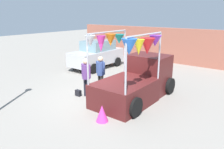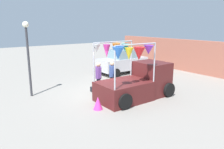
# 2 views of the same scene
# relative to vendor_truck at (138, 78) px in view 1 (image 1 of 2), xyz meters

# --- Properties ---
(ground_plane) EXTENTS (60.00, 60.00, 0.00)m
(ground_plane) POSITION_rel_vendor_truck_xyz_m (-1.51, -1.11, -0.90)
(ground_plane) COLOR gray
(vendor_truck) EXTENTS (2.39, 4.06, 2.97)m
(vendor_truck) POSITION_rel_vendor_truck_xyz_m (0.00, 0.00, 0.00)
(vendor_truck) COLOR #4C1919
(vendor_truck) RESTS_ON ground
(parked_car) EXTENTS (1.88, 4.00, 1.88)m
(parked_car) POSITION_rel_vendor_truck_xyz_m (-5.14, 3.05, 0.05)
(parked_car) COLOR #B7B7BC
(parked_car) RESTS_ON ground
(person_customer) EXTENTS (0.53, 0.34, 1.76)m
(person_customer) POSITION_rel_vendor_truck_xyz_m (-1.89, -1.31, 0.17)
(person_customer) COLOR black
(person_customer) RESTS_ON ground
(person_vendor) EXTENTS (0.53, 0.34, 1.73)m
(person_vendor) POSITION_rel_vendor_truck_xyz_m (-1.82, -0.41, 0.15)
(person_vendor) COLOR #2D2823
(person_vendor) RESTS_ON ground
(handbag) EXTENTS (0.28, 0.16, 0.28)m
(handbag) POSITION_rel_vendor_truck_xyz_m (-2.24, -1.51, -0.76)
(handbag) COLOR black
(handbag) RESTS_ON ground
(brick_boundary_wall) EXTENTS (18.00, 0.36, 2.60)m
(brick_boundary_wall) POSITION_rel_vendor_truck_xyz_m (-1.51, 7.82, 0.40)
(brick_boundary_wall) COLOR #9E5947
(brick_boundary_wall) RESTS_ON ground
(folded_kite_bundle_magenta) EXTENTS (0.49, 0.49, 0.60)m
(folded_kite_bundle_magenta) POSITION_rel_vendor_truck_xyz_m (0.21, -2.69, -0.60)
(folded_kite_bundle_magenta) COLOR #D83399
(folded_kite_bundle_magenta) RESTS_ON ground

